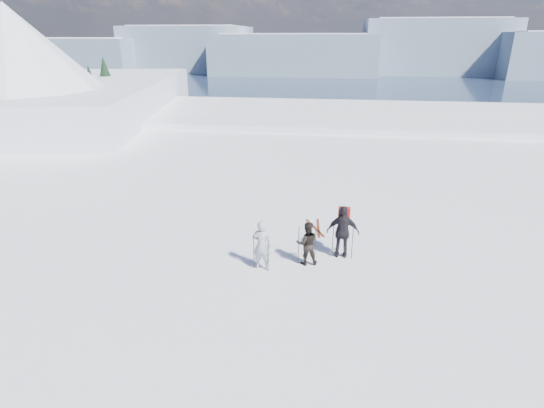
{
  "coord_description": "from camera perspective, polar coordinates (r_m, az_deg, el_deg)",
  "views": [
    {
      "loc": [
        0.3,
        -10.31,
        7.08
      ],
      "look_at": [
        -1.58,
        3.0,
        1.72
      ],
      "focal_mm": 28.0,
      "sensor_mm": 36.0,
      "label": 1
    }
  ],
  "objects": [
    {
      "name": "skier_dark",
      "position": [
        13.97,
        4.71,
        -5.29
      ],
      "size": [
        0.83,
        0.71,
        1.5
      ],
      "primitive_type": "imported",
      "rotation": [
        0.0,
        0.0,
        3.36
      ],
      "color": "black",
      "rests_on": "ground"
    },
    {
      "name": "lake_basin",
      "position": [
        42.54,
        7.19,
        2.95
      ],
      "size": [
        820.0,
        820.0,
        71.62
      ],
      "color": "white",
      "rests_on": "ground"
    },
    {
      "name": "backpack",
      "position": [
        14.22,
        9.84,
        1.14
      ],
      "size": [
        0.4,
        0.24,
        0.58
      ],
      "primitive_type": "cube",
      "rotation": [
        0.0,
        0.0,
        3.1
      ],
      "color": "red",
      "rests_on": "skier_pack"
    },
    {
      "name": "ski_poles",
      "position": [
        14.01,
        4.41,
        -5.74
      ],
      "size": [
        3.19,
        1.29,
        1.36
      ],
      "color": "black",
      "rests_on": "ground"
    },
    {
      "name": "skier_grey",
      "position": [
        13.59,
        -1.39,
        -5.55
      ],
      "size": [
        0.64,
        0.44,
        1.69
      ],
      "primitive_type": "imported",
      "rotation": [
        0.0,
        0.0,
        3.08
      ],
      "color": "#A0A8AF",
      "rests_on": "ground"
    },
    {
      "name": "far_mountain_range",
      "position": [
        466.24,
        12.32,
        19.52
      ],
      "size": [
        770.0,
        110.0,
        53.0
      ],
      "color": "slate",
      "rests_on": "ground"
    },
    {
      "name": "skier_pack",
      "position": [
        14.46,
        9.51,
        -3.74
      ],
      "size": [
        1.11,
        0.49,
        1.86
      ],
      "primitive_type": "imported",
      "rotation": [
        0.0,
        0.0,
        3.1
      ],
      "color": "black",
      "rests_on": "ground"
    },
    {
      "name": "near_ridge",
      "position": [
        49.04,
        -25.66,
        7.17
      ],
      "size": [
        31.37,
        35.68,
        25.62
      ],
      "color": "white",
      "rests_on": "ground"
    },
    {
      "name": "skis_loose",
      "position": [
        16.83,
        6.02,
        -3.2
      ],
      "size": [
        0.84,
        1.7,
        0.03
      ],
      "color": "black",
      "rests_on": "ground"
    }
  ]
}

